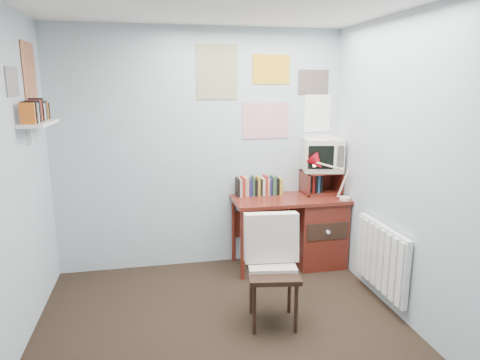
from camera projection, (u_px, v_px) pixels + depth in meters
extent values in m
plane|color=black|center=(232.00, 358.00, 3.09)|extent=(3.50, 3.50, 0.00)
cube|color=#A2AEBA|center=(201.00, 151.00, 4.48)|extent=(3.00, 0.02, 2.50)
cube|color=#A2AEBA|center=(434.00, 180.00, 3.11)|extent=(0.02, 3.50, 2.50)
cube|color=maroon|center=(290.00, 199.00, 4.51)|extent=(1.20, 0.55, 0.03)
cube|color=maroon|center=(318.00, 231.00, 4.66)|extent=(0.50, 0.50, 0.72)
cylinder|color=maroon|center=(243.00, 245.00, 4.26)|extent=(0.04, 0.04, 0.72)
cylinder|color=maroon|center=(234.00, 230.00, 4.71)|extent=(0.04, 0.04, 0.72)
cube|color=maroon|center=(260.00, 223.00, 4.77)|extent=(0.64, 0.02, 0.30)
cube|color=black|center=(273.00, 274.00, 3.45)|extent=(0.50, 0.49, 0.87)
cube|color=#AC0B17|center=(346.00, 180.00, 4.38)|extent=(0.35, 0.33, 0.42)
cube|color=maroon|center=(321.00, 182.00, 4.66)|extent=(0.40, 0.30, 0.25)
cube|color=beige|center=(322.00, 153.00, 4.61)|extent=(0.47, 0.45, 0.38)
cube|color=maroon|center=(263.00, 185.00, 4.61)|extent=(0.60, 0.14, 0.22)
cube|color=white|center=(381.00, 258.00, 3.81)|extent=(0.09, 0.80, 0.60)
cube|color=white|center=(39.00, 123.00, 3.50)|extent=(0.20, 0.62, 0.24)
cube|color=white|center=(266.00, 92.00, 4.48)|extent=(1.20, 0.01, 0.90)
cube|color=white|center=(21.00, 75.00, 3.40)|extent=(0.01, 0.70, 0.60)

